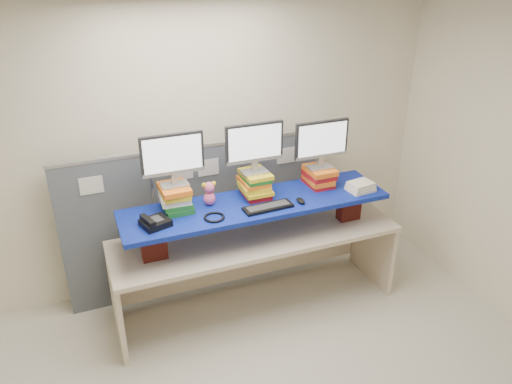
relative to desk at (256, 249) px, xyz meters
name	(u,v)px	position (x,y,z in m)	size (l,w,h in m)	color
room	(275,258)	(-0.37, -1.24, 0.76)	(5.00, 4.00, 2.80)	beige
cubicle_partition	(200,218)	(-0.37, 0.54, 0.13)	(2.60, 0.06, 1.53)	#484D55
desk	(256,249)	(0.00, 0.00, 0.00)	(2.63, 0.79, 0.80)	beige
brick_pier_left	(154,243)	(-0.93, -0.04, 0.30)	(0.21, 0.11, 0.28)	maroon
brick_pier_right	(349,205)	(0.93, -0.06, 0.30)	(0.21, 0.11, 0.28)	maroon
blue_board	(256,204)	(0.00, 0.00, 0.47)	(2.38, 0.59, 0.04)	navy
book_stack_left	(176,198)	(-0.68, 0.12, 0.60)	(0.27, 0.31, 0.23)	#1A6221
book_stack_center	(255,184)	(0.04, 0.12, 0.60)	(0.27, 0.31, 0.23)	#A71317
book_stack_right	(319,176)	(0.68, 0.11, 0.58)	(0.25, 0.31, 0.17)	#A71317
monitor_left	(173,157)	(-0.68, 0.12, 0.97)	(0.52, 0.15, 0.45)	#9B9BA0
monitor_center	(254,145)	(0.03, 0.12, 0.98)	(0.52, 0.15, 0.45)	#9B9BA0
monitor_right	(322,142)	(0.69, 0.11, 0.92)	(0.52, 0.15, 0.45)	#9B9BA0
keyboard	(268,207)	(0.05, -0.15, 0.50)	(0.44, 0.16, 0.03)	black
mouse	(301,201)	(0.36, -0.15, 0.51)	(0.06, 0.11, 0.04)	black
desk_phone	(154,222)	(-0.91, -0.08, 0.52)	(0.26, 0.25, 0.09)	black
headset	(214,217)	(-0.43, -0.14, 0.50)	(0.18, 0.18, 0.02)	black
plush_toy	(209,193)	(-0.39, 0.11, 0.60)	(0.13, 0.10, 0.22)	#F65D94
binder_stack	(361,187)	(0.98, -0.14, 0.53)	(0.25, 0.21, 0.08)	#EBE5C9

